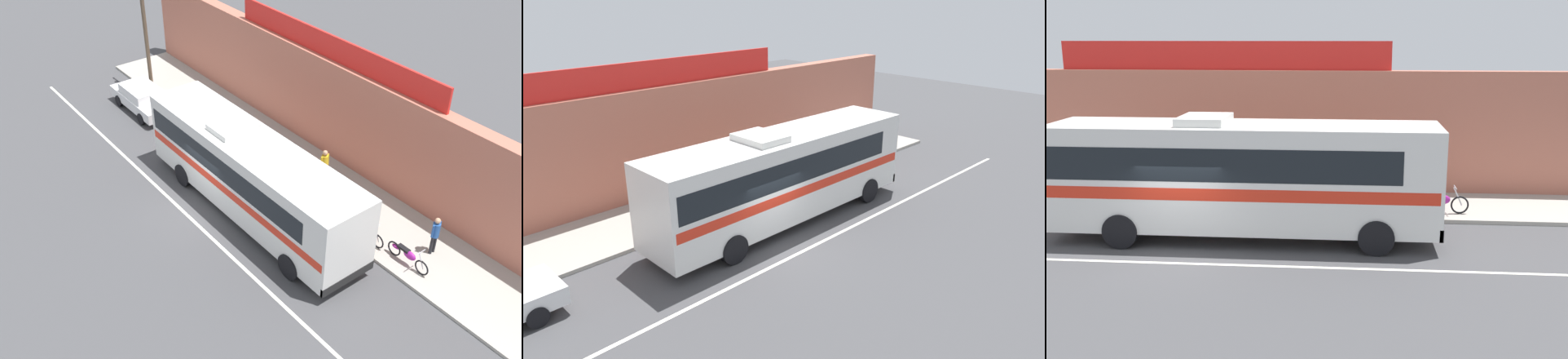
{
  "view_description": "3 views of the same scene",
  "coord_description": "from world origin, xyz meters",
  "views": [
    {
      "loc": [
        17.93,
        -10.48,
        15.95
      ],
      "look_at": [
        1.13,
        2.39,
        1.02
      ],
      "focal_mm": 41.56,
      "sensor_mm": 36.0,
      "label": 1
    },
    {
      "loc": [
        -11.26,
        -11.65,
        8.78
      ],
      "look_at": [
        1.48,
        1.26,
        1.86
      ],
      "focal_mm": 35.15,
      "sensor_mm": 36.0,
      "label": 2
    },
    {
      "loc": [
        4.96,
        -15.88,
        6.07
      ],
      "look_at": [
        3.55,
        1.59,
        1.87
      ],
      "focal_mm": 41.12,
      "sensor_mm": 36.0,
      "label": 3
    }
  ],
  "objects": [
    {
      "name": "motorcycle_orange",
      "position": [
        5.93,
        3.96,
        0.57
      ],
      "size": [
        1.84,
        0.56,
        0.94
      ],
      "color": "black",
      "rests_on": "sidewalk_slab"
    },
    {
      "name": "ground_plane",
      "position": [
        0.0,
        0.0,
        0.0
      ],
      "size": [
        70.0,
        70.0,
        0.0
      ],
      "primitive_type": "plane",
      "color": "#444447"
    },
    {
      "name": "sidewalk_slab",
      "position": [
        0.0,
        5.2,
        0.07
      ],
      "size": [
        30.0,
        3.6,
        0.14
      ],
      "primitive_type": "cube",
      "color": "#A8A399",
      "rests_on": "ground_plane"
    },
    {
      "name": "pedestrian_far_right",
      "position": [
        2.08,
        5.2,
        1.16
      ],
      "size": [
        0.3,
        0.48,
        1.74
      ],
      "color": "black",
      "rests_on": "sidewalk_slab"
    },
    {
      "name": "pedestrian_near_shop",
      "position": [
        8.06,
        5.43,
        1.11
      ],
      "size": [
        0.3,
        0.48,
        1.68
      ],
      "color": "black",
      "rests_on": "sidewalk_slab"
    },
    {
      "name": "intercity_bus",
      "position": [
        1.58,
        1.47,
        2.07
      ],
      "size": [
        11.67,
        2.66,
        3.78
      ],
      "color": "silver",
      "rests_on": "ground_plane"
    },
    {
      "name": "storefront_billboard",
      "position": [
        -0.15,
        7.35,
        5.35
      ],
      "size": [
        12.92,
        0.12,
        1.1
      ],
      "primitive_type": "cube",
      "color": "red",
      "rests_on": "storefront_facade"
    },
    {
      "name": "storefront_facade",
      "position": [
        0.0,
        7.35,
        2.4
      ],
      "size": [
        30.0,
        0.7,
        4.8
      ],
      "primitive_type": "cube",
      "color": "#B26651",
      "rests_on": "ground_plane"
    },
    {
      "name": "utility_pole",
      "position": [
        -11.12,
        3.79,
        3.97
      ],
      "size": [
        1.6,
        0.22,
        7.4
      ],
      "color": "brown",
      "rests_on": "sidewalk_slab"
    },
    {
      "name": "road_center_stripe",
      "position": [
        0.0,
        -0.8,
        0.0
      ],
      "size": [
        30.0,
        0.14,
        0.01
      ],
      "primitive_type": "cube",
      "color": "silver",
      "rests_on": "ground_plane"
    },
    {
      "name": "parked_car",
      "position": [
        -9.17,
        2.22,
        0.74
      ],
      "size": [
        4.42,
        1.87,
        1.37
      ],
      "color": "silver",
      "rests_on": "ground_plane"
    },
    {
      "name": "motorcycle_green",
      "position": [
        7.89,
        4.16,
        0.57
      ],
      "size": [
        1.96,
        0.56,
        0.94
      ],
      "color": "black",
      "rests_on": "sidewalk_slab"
    }
  ]
}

